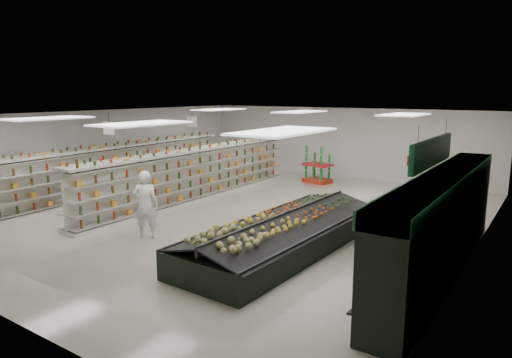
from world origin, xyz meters
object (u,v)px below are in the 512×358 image
Objects in this scene: gondola_center at (196,176)px; shopper_main at (146,204)px; shopper_background at (241,165)px; gondola_left at (123,170)px; produce_island at (284,233)px; soda_endcap at (318,166)px.

gondola_center reaches higher than shopper_main.
shopper_main is at bearing -161.84° from shopper_background.
gondola_left is 9.02m from produce_island.
shopper_main reaches higher than soda_endcap.
shopper_main is 1.13× the size of shopper_background.
shopper_main is (1.95, -4.23, 0.07)m from gondola_center.
shopper_main is 7.69m from shopper_background.
gondola_left reaches higher than shopper_background.
produce_island is 4.37× the size of soda_endcap.
gondola_center is 7.25× the size of soda_endcap.
gondola_left is 6.66× the size of shopper_background.
shopper_main is at bearing -65.21° from gondola_center.
gondola_center is at bearing -174.04° from shopper_background.
gondola_left is 6.22m from shopper_main.
soda_endcap is at bearing -122.73° from shopper_main.
gondola_center is at bearing -95.52° from shopper_main.
gondola_left is at bearing 144.23° from shopper_background.
gondola_left is 8.17m from soda_endcap.
soda_endcap is at bearing -48.64° from shopper_background.
soda_endcap is at bearing 66.05° from gondola_center.
shopper_background is (-2.18, 7.37, -0.10)m from shopper_main.
gondola_left is 4.84m from shopper_background.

